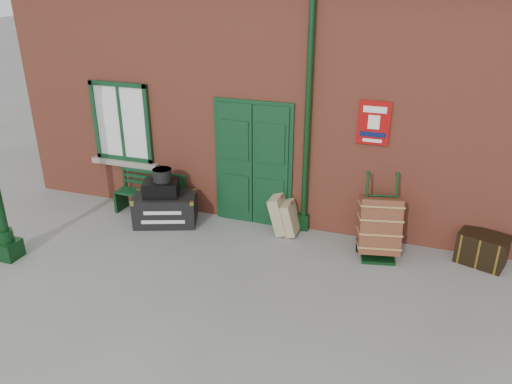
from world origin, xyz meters
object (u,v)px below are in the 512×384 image
at_px(houdini_trunk, 165,209).
at_px(dark_trunk, 482,249).
at_px(porter_trolley, 379,226).
at_px(bench, 151,192).

height_order(houdini_trunk, dark_trunk, houdini_trunk).
xyz_separation_m(houdini_trunk, dark_trunk, (5.35, 0.36, -0.02)).
height_order(houdini_trunk, porter_trolley, porter_trolley).
height_order(bench, porter_trolley, porter_trolley).
relative_size(houdini_trunk, porter_trolley, 0.83).
height_order(porter_trolley, dark_trunk, porter_trolley).
relative_size(bench, porter_trolley, 1.01).
bearing_deg(porter_trolley, bench, 165.51).
distance_m(houdini_trunk, porter_trolley, 3.78).
bearing_deg(bench, houdini_trunk, -34.13).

